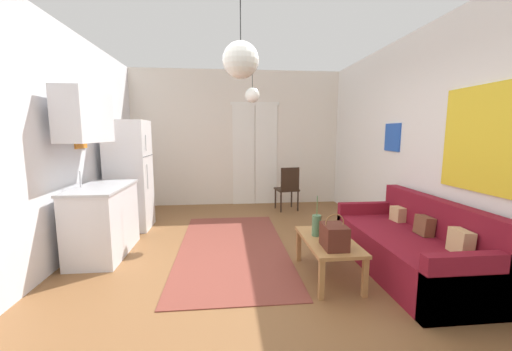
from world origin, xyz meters
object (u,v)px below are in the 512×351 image
object	(u,v)px
coffee_table	(328,244)
pendant_lamp_near	(241,60)
handbag	(334,236)
pendant_lamp_far	(252,95)
bamboo_vase	(317,225)
refrigerator	(129,175)
couch	(412,249)
accent_chair	(288,187)

from	to	relation	value
coffee_table	pendant_lamp_near	world-z (taller)	pendant_lamp_near
handbag	pendant_lamp_far	distance (m)	2.77
bamboo_vase	refrigerator	xyz separation A→B (m)	(-2.55, 1.86, 0.34)
couch	handbag	size ratio (longest dim) A/B	5.50
refrigerator	accent_chair	size ratio (longest dim) A/B	1.98
couch	pendant_lamp_near	size ratio (longest dim) A/B	2.14
couch	bamboo_vase	xyz separation A→B (m)	(-1.08, 0.11, 0.27)
coffee_table	handbag	bearing A→B (deg)	-97.01
handbag	refrigerator	distance (m)	3.46
handbag	accent_chair	bearing A→B (deg)	86.72
handbag	pendant_lamp_far	world-z (taller)	pendant_lamp_far
bamboo_vase	handbag	size ratio (longest dim) A/B	1.29
accent_chair	couch	bearing A→B (deg)	96.90
handbag	accent_chair	size ratio (longest dim) A/B	0.40
accent_chair	pendant_lamp_near	bearing A→B (deg)	62.75
couch	coffee_table	distance (m)	0.99
pendant_lamp_far	bamboo_vase	bearing A→B (deg)	-72.66
pendant_lamp_near	accent_chair	bearing A→B (deg)	72.20
handbag	accent_chair	world-z (taller)	accent_chair
handbag	bamboo_vase	bearing A→B (deg)	99.97
couch	pendant_lamp_far	world-z (taller)	pendant_lamp_far
coffee_table	pendant_lamp_near	size ratio (longest dim) A/B	1.07
couch	refrigerator	bearing A→B (deg)	151.45
handbag	pendant_lamp_near	bearing A→B (deg)	-158.50
pendant_lamp_near	pendant_lamp_far	distance (m)	2.55
bamboo_vase	pendant_lamp_far	world-z (taller)	pendant_lamp_far
couch	handbag	bearing A→B (deg)	-165.47
couch	pendant_lamp_near	bearing A→B (deg)	-162.05
couch	pendant_lamp_near	distance (m)	2.76
couch	pendant_lamp_far	xyz separation A→B (m)	(-1.63, 1.90, 1.89)
pendant_lamp_far	coffee_table	bearing A→B (deg)	-71.12
bamboo_vase	accent_chair	size ratio (longest dim) A/B	0.51
bamboo_vase	accent_chair	distance (m)	2.74
couch	coffee_table	bearing A→B (deg)	-179.19
coffee_table	bamboo_vase	bearing A→B (deg)	127.34
accent_chair	refrigerator	bearing A→B (deg)	7.79
couch	handbag	xyz separation A→B (m)	(-1.01, -0.26, 0.27)
couch	pendant_lamp_far	size ratio (longest dim) A/B	2.30
couch	refrigerator	distance (m)	4.18
coffee_table	handbag	world-z (taller)	handbag
accent_chair	pendant_lamp_far	xyz separation A→B (m)	(-0.80, -0.95, 1.67)
refrigerator	accent_chair	bearing A→B (deg)	17.25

